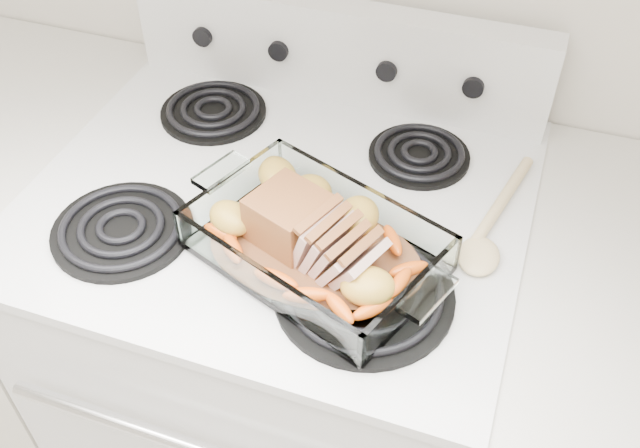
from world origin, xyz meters
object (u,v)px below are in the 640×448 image
(counter_left, at_px, (16,281))
(pork_roast, at_px, (302,232))
(electric_range, at_px, (288,357))
(baking_dish, at_px, (315,248))

(counter_left, distance_m, pork_roast, 0.92)
(electric_range, bearing_deg, pork_roast, -54.87)
(baking_dish, distance_m, pork_roast, 0.03)
(counter_left, distance_m, baking_dish, 0.92)
(electric_range, bearing_deg, baking_dish, -49.19)
(counter_left, bearing_deg, baking_dish, -8.85)
(pork_roast, bearing_deg, electric_range, 129.21)
(electric_range, height_order, pork_roast, electric_range)
(electric_range, xyz_separation_m, counter_left, (-0.67, -0.00, -0.02))
(baking_dish, height_order, pork_roast, pork_roast)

